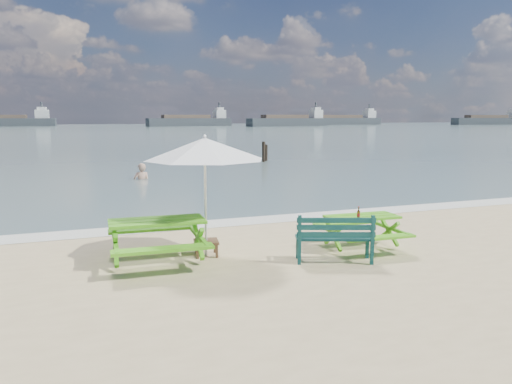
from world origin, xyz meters
name	(u,v)px	position (x,y,z in m)	size (l,w,h in m)	color
sea	(91,131)	(0.00, 85.00, 0.00)	(300.00, 300.00, 0.00)	slate
foam_strip	(226,223)	(0.00, 4.60, 0.01)	(22.00, 0.90, 0.01)	silver
picnic_table_left	(158,243)	(-2.16, 1.72, 0.39)	(1.77, 1.95, 0.80)	#4BA719
picnic_table_right	(362,233)	(1.82, 1.28, 0.33)	(1.50, 1.65, 0.68)	#52AF1A
park_bench	(334,247)	(0.89, 0.73, 0.27)	(1.47, 0.93, 0.86)	#0E3D3B
side_table	(206,248)	(-1.21, 1.91, 0.15)	(0.52, 0.52, 0.30)	brown
patio_umbrella	(205,149)	(-1.21, 1.91, 2.04)	(2.62, 2.62, 2.25)	silver
beer_bottle	(358,215)	(1.60, 1.07, 0.76)	(0.06, 0.06, 0.24)	#8A4F14
swimmer	(142,185)	(-0.77, 14.26, -0.25)	(0.71, 0.49, 1.86)	tan
mooring_pilings	(265,154)	(7.14, 20.12, 0.45)	(0.58, 0.78, 1.38)	black
cargo_ships	(271,121)	(49.74, 123.71, 1.18)	(164.55, 29.43, 4.40)	#373D41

